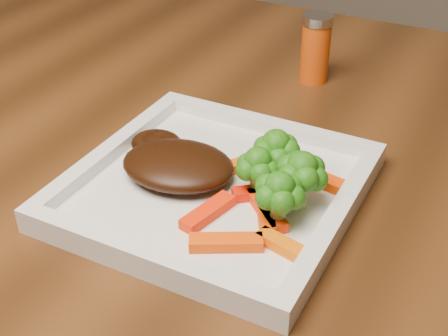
% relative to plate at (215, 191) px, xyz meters
% --- Properties ---
extents(plate, '(0.27, 0.27, 0.01)m').
position_rel_plate_xyz_m(plate, '(0.00, 0.00, 0.00)').
color(plate, white).
rests_on(plate, dining_table).
extents(steak, '(0.13, 0.11, 0.03)m').
position_rel_plate_xyz_m(steak, '(-0.04, -0.00, 0.02)').
color(steak, black).
rests_on(steak, plate).
extents(broccoli_0, '(0.07, 0.07, 0.07)m').
position_rel_plate_xyz_m(broccoli_0, '(0.05, 0.04, 0.04)').
color(broccoli_0, '#2E6210').
rests_on(broccoli_0, plate).
extents(broccoli_1, '(0.06, 0.06, 0.06)m').
position_rel_plate_xyz_m(broccoli_1, '(0.09, 0.01, 0.04)').
color(broccoli_1, '#377914').
rests_on(broccoli_1, plate).
extents(broccoli_2, '(0.05, 0.05, 0.06)m').
position_rel_plate_xyz_m(broccoli_2, '(0.08, -0.03, 0.04)').
color(broccoli_2, '#316E12').
rests_on(broccoli_2, plate).
extents(broccoli_3, '(0.05, 0.05, 0.06)m').
position_rel_plate_xyz_m(broccoli_3, '(0.04, 0.01, 0.04)').
color(broccoli_3, '#346711').
rests_on(broccoli_3, plate).
extents(carrot_0, '(0.06, 0.05, 0.01)m').
position_rel_plate_xyz_m(carrot_0, '(0.05, -0.08, 0.01)').
color(carrot_0, '#F34803').
rests_on(carrot_0, plate).
extents(carrot_1, '(0.06, 0.03, 0.01)m').
position_rel_plate_xyz_m(carrot_1, '(0.10, -0.06, 0.01)').
color(carrot_1, '#F36503').
rests_on(carrot_1, plate).
extents(carrot_2, '(0.03, 0.06, 0.01)m').
position_rel_plate_xyz_m(carrot_2, '(0.02, -0.05, 0.01)').
color(carrot_2, '#FF2704').
rests_on(carrot_2, plate).
extents(carrot_3, '(0.06, 0.03, 0.01)m').
position_rel_plate_xyz_m(carrot_3, '(0.10, 0.05, 0.01)').
color(carrot_3, '#EF4103').
rests_on(carrot_3, plate).
extents(carrot_4, '(0.04, 0.05, 0.01)m').
position_rel_plate_xyz_m(carrot_4, '(0.02, 0.05, 0.01)').
color(carrot_4, '#EF5503').
rests_on(carrot_4, plate).
extents(carrot_5, '(0.06, 0.06, 0.01)m').
position_rel_plate_xyz_m(carrot_5, '(0.06, -0.02, 0.01)').
color(carrot_5, '#FF3304').
rests_on(carrot_5, plate).
extents(carrot_6, '(0.05, 0.05, 0.01)m').
position_rel_plate_xyz_m(carrot_6, '(0.05, 0.01, 0.01)').
color(carrot_6, red).
rests_on(carrot_6, plate).
extents(spice_shaker, '(0.05, 0.05, 0.09)m').
position_rel_plate_xyz_m(spice_shaker, '(-0.01, 0.30, 0.04)').
color(spice_shaker, '#CD460B').
rests_on(spice_shaker, dining_table).
extents(carrot_7, '(0.04, 0.06, 0.01)m').
position_rel_plate_xyz_m(carrot_7, '(0.07, -0.02, 0.01)').
color(carrot_7, '#FF4404').
rests_on(carrot_7, plate).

